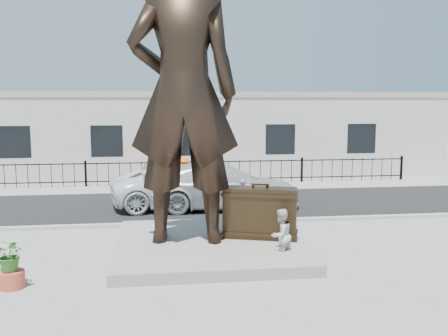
# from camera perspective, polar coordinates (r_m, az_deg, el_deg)

# --- Properties ---
(ground) EXTENTS (100.00, 100.00, 0.00)m
(ground) POSITION_cam_1_polar(r_m,az_deg,el_deg) (13.10, 1.15, -11.21)
(ground) COLOR #9E9991
(ground) RESTS_ON ground
(street) EXTENTS (40.00, 7.00, 0.01)m
(street) POSITION_cam_1_polar(r_m,az_deg,el_deg) (20.77, -2.13, -4.06)
(street) COLOR black
(street) RESTS_ON ground
(curb) EXTENTS (40.00, 0.25, 0.12)m
(curb) POSITION_cam_1_polar(r_m,az_deg,el_deg) (17.36, -1.07, -6.23)
(curb) COLOR #A5A399
(curb) RESTS_ON ground
(far_sidewalk) EXTENTS (40.00, 2.50, 0.02)m
(far_sidewalk) POSITION_cam_1_polar(r_m,az_deg,el_deg) (24.68, -2.99, -2.16)
(far_sidewalk) COLOR #9E9991
(far_sidewalk) RESTS_ON ground
(plinth) EXTENTS (5.20, 5.20, 0.30)m
(plinth) POSITION_cam_1_polar(r_m,az_deg,el_deg) (14.41, -1.74, -8.81)
(plinth) COLOR gray
(plinth) RESTS_ON ground
(fence) EXTENTS (22.00, 0.10, 1.20)m
(fence) POSITION_cam_1_polar(r_m,az_deg,el_deg) (25.38, -3.14, -0.54)
(fence) COLOR black
(fence) RESTS_ON ground
(building) EXTENTS (28.00, 7.00, 4.40)m
(building) POSITION_cam_1_polar(r_m,az_deg,el_deg) (29.38, -3.77, 3.73)
(building) COLOR silver
(building) RESTS_ON ground
(statue) EXTENTS (3.22, 2.28, 8.33)m
(statue) POSITION_cam_1_polar(r_m,az_deg,el_deg) (13.82, -4.70, 8.59)
(statue) COLOR black
(statue) RESTS_ON plinth
(suitcase) EXTENTS (2.19, 1.26, 1.47)m
(suitcase) POSITION_cam_1_polar(r_m,az_deg,el_deg) (14.47, 4.14, -5.13)
(suitcase) COLOR black
(suitcase) RESTS_ON plinth
(tourist) EXTENTS (0.87, 0.83, 1.41)m
(tourist) POSITION_cam_1_polar(r_m,az_deg,el_deg) (13.44, 6.52, -7.63)
(tourist) COLOR silver
(tourist) RESTS_ON ground
(car_white) EXTENTS (6.21, 3.54, 1.63)m
(car_white) POSITION_cam_1_polar(r_m,az_deg,el_deg) (20.22, -4.56, -2.04)
(car_white) COLOR white
(car_white) RESTS_ON street
(car_silver) EXTENTS (6.21, 2.75, 1.77)m
(car_silver) POSITION_cam_1_polar(r_m,az_deg,el_deg) (19.71, -0.27, -2.06)
(car_silver) COLOR #BBBFC1
(car_silver) RESTS_ON street
(worker) EXTENTS (1.05, 0.70, 1.51)m
(worker) POSITION_cam_1_polar(r_m,az_deg,el_deg) (24.19, -4.52, -0.54)
(worker) COLOR orange
(worker) RESTS_ON far_sidewalk
(planter) EXTENTS (0.56, 0.56, 0.40)m
(planter) POSITION_cam_1_polar(r_m,az_deg,el_deg) (12.61, -23.05, -11.65)
(planter) COLOR #BA4931
(planter) RESTS_ON ground
(shrub) EXTENTS (0.82, 0.76, 0.77)m
(shrub) POSITION_cam_1_polar(r_m,az_deg,el_deg) (12.43, -23.19, -9.10)
(shrub) COLOR #2F6420
(shrub) RESTS_ON planter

